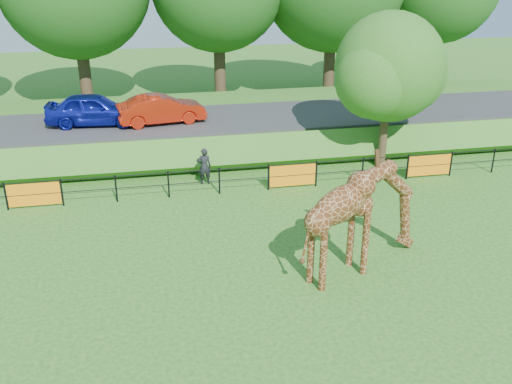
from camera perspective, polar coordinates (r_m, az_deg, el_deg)
ground at (r=15.91m, az=0.38°, el=-11.44°), size 90.00×90.00×0.00m
giraffe at (r=17.19m, az=10.64°, el=-2.64°), size 4.61×2.69×3.33m
perimeter_fence at (r=22.64m, az=-3.69°, el=1.12°), size 28.07×0.10×1.10m
embankment at (r=29.65m, az=-5.68°, el=6.66°), size 40.00×9.00×1.30m
road at (r=28.02m, az=-5.42°, el=7.20°), size 40.00×5.00×0.12m
car_blue at (r=27.75m, az=-15.91°, el=7.97°), size 4.50×2.17×1.48m
car_red at (r=27.33m, az=-9.46°, el=8.16°), size 4.25×2.06×1.34m
visitor at (r=23.58m, az=-5.19°, el=2.58°), size 0.56×0.37×1.54m
tree_east at (r=25.13m, az=13.34°, el=11.68°), size 5.40×4.71×6.76m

